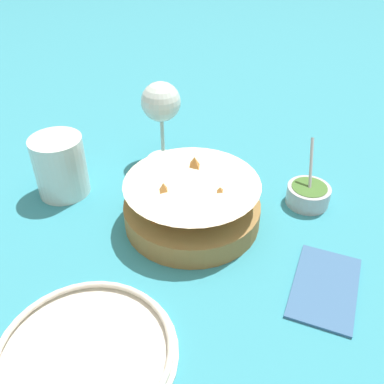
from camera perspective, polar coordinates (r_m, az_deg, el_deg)
ground_plane at (r=0.67m, az=0.71°, el=-4.60°), size 4.00×4.00×0.00m
food_basket at (r=0.66m, az=0.05°, el=-1.58°), size 0.21×0.21×0.09m
sauce_cup at (r=0.73m, az=15.23°, el=-0.25°), size 0.07×0.07×0.10m
wine_glass at (r=0.78m, az=-4.16°, el=11.55°), size 0.07×0.07×0.15m
beer_mug at (r=0.75m, az=-17.07°, el=3.16°), size 0.13×0.09×0.10m
side_plate at (r=0.53m, az=-14.08°, el=-20.05°), size 0.21×0.21×0.01m
napkin at (r=0.60m, az=17.34°, el=-11.85°), size 0.16×0.12×0.01m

